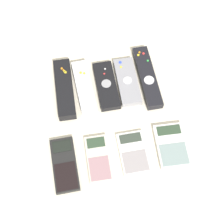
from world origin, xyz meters
TOP-DOWN VIEW (x-y plane):
  - ground_plane at (0.00, 0.00)m, footprint 3.00×3.00m
  - remote_0 at (-0.12, 0.13)m, footprint 0.05×0.20m
  - remote_1 at (-0.07, 0.13)m, footprint 0.05×0.17m
  - remote_2 at (-0.00, 0.13)m, footprint 0.06×0.16m
  - remote_3 at (0.06, 0.13)m, footprint 0.06×0.16m
  - remote_4 at (0.13, 0.13)m, footprint 0.05×0.21m
  - calculator_0 at (-0.15, -0.10)m, footprint 0.06×0.15m
  - calculator_1 at (-0.06, -0.10)m, footprint 0.06×0.13m
  - calculator_2 at (0.04, -0.10)m, footprint 0.07×0.12m
  - calculator_3 at (0.14, -0.10)m, footprint 0.09×0.13m

SIDE VIEW (x-z plane):
  - ground_plane at x=0.00m, z-range 0.00..0.00m
  - calculator_2 at x=0.04m, z-range 0.00..0.01m
  - calculator_1 at x=-0.06m, z-range 0.00..0.01m
  - calculator_0 at x=-0.15m, z-range 0.00..0.01m
  - calculator_3 at x=0.14m, z-range 0.00..0.02m
  - remote_2 at x=0.00m, z-range 0.00..0.02m
  - remote_3 at x=0.06m, z-range 0.00..0.02m
  - remote_4 at x=0.13m, z-range 0.00..0.02m
  - remote_1 at x=-0.07m, z-range 0.00..0.03m
  - remote_0 at x=-0.12m, z-range 0.00..0.03m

